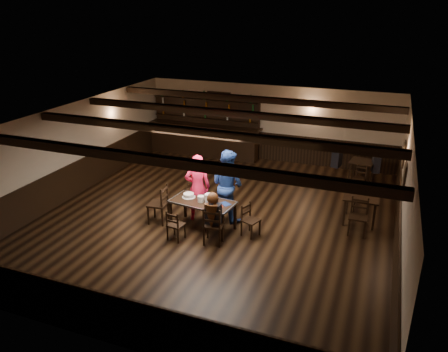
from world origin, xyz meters
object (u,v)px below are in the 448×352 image
(bar_counter, at_px, (204,135))
(chair_near_right, at_px, (213,223))
(woman_pink, at_px, (198,188))
(man_blue, at_px, (228,185))
(chair_near_left, at_px, (174,223))
(dining_table, at_px, (203,204))
(cake, at_px, (189,196))

(bar_counter, bearing_deg, chair_near_right, -65.13)
(woman_pink, bearing_deg, man_blue, -178.65)
(chair_near_left, bearing_deg, chair_near_right, 9.03)
(dining_table, distance_m, woman_pink, 0.59)
(dining_table, height_order, bar_counter, bar_counter)
(chair_near_left, distance_m, chair_near_right, 0.94)
(chair_near_left, distance_m, cake, 0.97)
(bar_counter, bearing_deg, chair_near_left, -73.08)
(chair_near_left, height_order, man_blue, man_blue)
(dining_table, distance_m, cake, 0.45)
(woman_pink, distance_m, man_blue, 0.78)
(bar_counter, bearing_deg, dining_table, -67.19)
(chair_near_right, height_order, man_blue, man_blue)
(man_blue, relative_size, bar_counter, 0.44)
(chair_near_left, bearing_deg, woman_pink, 86.98)
(chair_near_right, distance_m, woman_pink, 1.43)
(dining_table, xyz_separation_m, cake, (-0.42, 0.10, 0.12))
(chair_near_right, bearing_deg, bar_counter, 114.87)
(dining_table, xyz_separation_m, chair_near_left, (-0.39, -0.80, -0.22))
(chair_near_left, height_order, chair_near_right, chair_near_right)
(chair_near_left, bearing_deg, cake, 92.15)
(man_blue, bearing_deg, chair_near_right, 118.60)
(cake, xyz_separation_m, bar_counter, (-1.87, 5.34, -0.07))
(chair_near_left, xyz_separation_m, bar_counter, (-1.90, 6.24, 0.27))
(dining_table, bearing_deg, cake, 166.34)
(dining_table, height_order, man_blue, man_blue)
(dining_table, relative_size, bar_counter, 0.39)
(chair_near_right, xyz_separation_m, cake, (-0.96, 0.75, 0.24))
(chair_near_left, bearing_deg, man_blue, 63.98)
(cake, relative_size, bar_counter, 0.08)
(woman_pink, relative_size, bar_counter, 0.41)
(cake, bearing_deg, chair_near_right, -38.12)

